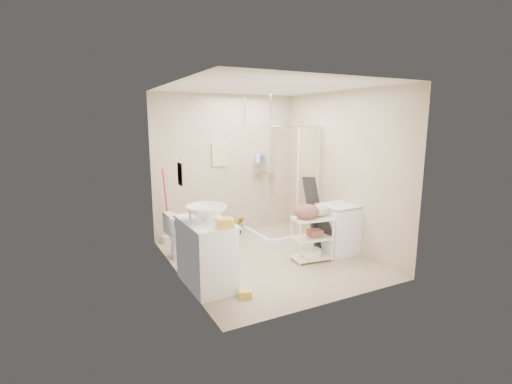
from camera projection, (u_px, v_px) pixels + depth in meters
floor at (267, 258)px, 5.80m from camera, size 3.20×3.20×0.00m
ceiling at (268, 87)px, 5.31m from camera, size 2.80×3.20×0.04m
wall_back at (226, 165)px, 6.95m from camera, size 2.80×0.04×2.60m
wall_front at (337, 195)px, 4.16m from camera, size 2.80×0.04×2.60m
wall_left at (176, 183)px, 4.93m from camera, size 0.04×3.20×2.60m
wall_right at (341, 171)px, 6.18m from camera, size 0.04×3.20×2.60m
vanity at (206, 253)px, 4.80m from camera, size 0.58×1.00×0.87m
sink at (207, 212)px, 4.77m from camera, size 0.64×0.64×0.18m
counter_basket at (225, 223)px, 4.41m from camera, size 0.22×0.19×0.11m
floor_basket at (245, 292)px, 4.52m from camera, size 0.27×0.24×0.12m
toilet at (189, 233)px, 5.88m from camera, size 0.73×0.45×0.72m
mop at (164, 206)px, 6.40m from camera, size 0.14×0.14×1.33m
potted_plant_a at (233, 226)px, 7.00m from camera, size 0.20×0.17×0.32m
potted_plant_b at (239, 225)px, 7.03m from camera, size 0.22×0.20×0.34m
hanging_towel at (219, 155)px, 6.83m from camera, size 0.28×0.03×0.42m
towel_ring at (181, 173)px, 4.73m from camera, size 0.04×0.22×0.34m
tp_holder at (179, 224)px, 5.10m from camera, size 0.08×0.12×0.14m
shower at (280, 179)px, 6.90m from camera, size 1.10×1.10×2.10m
shampoo_bottle_a at (258, 157)px, 7.15m from camera, size 0.09×0.10×0.24m
shampoo_bottle_b at (262, 158)px, 7.19m from camera, size 0.10×0.10×0.17m
washing_machine at (337, 229)px, 5.99m from camera, size 0.57×0.59×0.79m
laundry_rack at (312, 235)px, 5.66m from camera, size 0.63×0.42×0.81m
ironing_board at (315, 213)px, 6.05m from camera, size 0.37×0.24×1.26m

